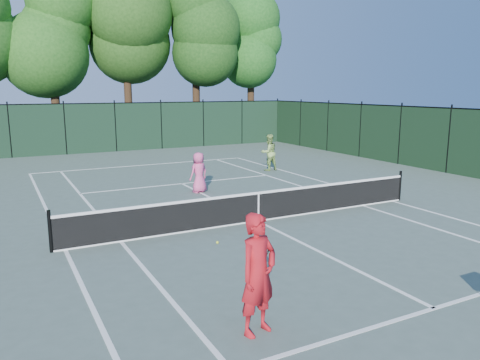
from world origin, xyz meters
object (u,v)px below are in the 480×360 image
coach (258,274)px  player_pink (199,172)px  player_green (269,152)px  loose_ball_midcourt (217,242)px

coach → player_pink: coach is taller
player_green → loose_ball_midcourt: (-6.86, -8.79, -0.85)m
player_pink → coach: bearing=56.9°
coach → player_green: bearing=41.1°
coach → player_green: size_ratio=1.14×
coach → player_green: (8.15, 13.12, -0.12)m
player_pink → player_green: player_green is taller
coach → loose_ball_midcourt: coach is taller
player_pink → player_green: 5.74m
player_green → loose_ball_midcourt: size_ratio=25.95×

